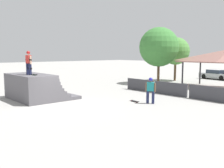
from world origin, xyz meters
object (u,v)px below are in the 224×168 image
object	(u,v)px
skateboard_on_deck	(34,74)
parked_car_silver	(216,75)
bystander_walking	(151,88)
tree_far_back	(176,51)
skateboard_on_ground	(135,101)
tree_beside_pavilion	(159,47)
skater_on_deck	(29,61)

from	to	relation	value
skateboard_on_deck	parked_car_silver	size ratio (longest dim) A/B	0.18
bystander_walking	tree_far_back	size ratio (longest dim) A/B	0.33
skateboard_on_ground	parked_car_silver	size ratio (longest dim) A/B	0.19
tree_beside_pavilion	tree_far_back	bearing A→B (deg)	97.93
skateboard_on_ground	tree_far_back	size ratio (longest dim) A/B	0.16
parked_car_silver	skateboard_on_ground	bearing A→B (deg)	-70.54
skater_on_deck	skateboard_on_ground	bearing A→B (deg)	40.00
tree_far_back	parked_car_silver	world-z (taller)	tree_far_back
skateboard_on_deck	tree_beside_pavilion	distance (m)	15.10
skateboard_on_ground	parked_car_silver	bearing A→B (deg)	108.91
skater_on_deck	parked_car_silver	size ratio (longest dim) A/B	0.38
skateboard_on_ground	tree_beside_pavilion	xyz separation A→B (m)	(-5.54, 9.71, 4.02)
tree_beside_pavilion	tree_far_back	size ratio (longest dim) A/B	1.17
skateboard_on_deck	tree_beside_pavilion	xyz separation A→B (m)	(-0.82, 14.92, 2.14)
tree_beside_pavilion	skateboard_on_deck	bearing A→B (deg)	-86.84
bystander_walking	skateboard_on_ground	xyz separation A→B (m)	(-1.11, -0.36, -0.98)
bystander_walking	tree_beside_pavilion	bearing A→B (deg)	-82.34
skater_on_deck	parked_car_silver	world-z (taller)	skater_on_deck
skateboard_on_ground	tree_far_back	world-z (taller)	tree_far_back
bystander_walking	skateboard_on_deck	bearing A→B (deg)	15.99
skater_on_deck	tree_beside_pavilion	size ratio (longest dim) A/B	0.27
bystander_walking	parked_car_silver	bearing A→B (deg)	-104.10
skater_on_deck	parked_car_silver	distance (m)	24.68
bystander_walking	skater_on_deck	bearing A→B (deg)	14.15
skateboard_on_deck	skateboard_on_ground	xyz separation A→B (m)	(4.71, 5.21, -1.88)
bystander_walking	parked_car_silver	xyz separation A→B (m)	(-4.57, 18.81, -0.44)
skateboard_on_deck	parked_car_silver	bearing A→B (deg)	90.26
bystander_walking	tree_far_back	bearing A→B (deg)	-89.46
skateboard_on_ground	tree_far_back	xyz separation A→B (m)	(-6.10, 13.75, 3.59)
tree_far_back	tree_beside_pavilion	bearing A→B (deg)	-82.07
skater_on_deck	tree_beside_pavilion	xyz separation A→B (m)	(-0.29, 15.06, 1.23)
skateboard_on_ground	tree_far_back	bearing A→B (deg)	122.60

